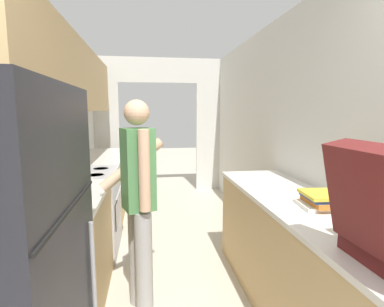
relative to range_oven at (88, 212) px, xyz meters
name	(u,v)px	position (x,y,z in m)	size (l,w,h in m)	color
wall_left	(45,111)	(-0.26, -0.38, 1.08)	(0.38, 7.63, 2.50)	silver
wall_right	(310,143)	(2.07, -0.81, 0.80)	(0.06, 7.63, 2.50)	silver
wall_far_with_doorway	(158,117)	(0.87, 2.44, 0.97)	(2.75, 0.06, 2.50)	silver
counter_left	(91,205)	(-0.01, 0.24, 0.00)	(0.62, 3.76, 0.89)	tan
counter_right	(307,266)	(1.74, -1.42, -0.01)	(0.62, 2.42, 0.89)	tan
range_oven	(88,212)	(0.00, 0.00, 0.00)	(0.66, 0.78, 1.03)	#B7B7BC
person	(139,201)	(0.58, -1.06, 0.41)	(0.51, 0.45, 1.61)	#9E9E9E
book_stack	(320,200)	(1.78, -1.48, 0.49)	(0.26, 0.29, 0.10)	white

